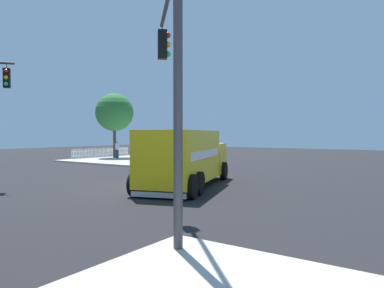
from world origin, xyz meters
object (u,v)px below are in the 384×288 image
(shade_tree_near, at_px, (114,113))
(traffic_light_secondary, at_px, (171,63))
(pickup_white, at_px, (185,160))
(delivery_truck, at_px, (186,157))
(pedestrian_near_corner, at_px, (117,148))
(pedestrian_crossing, at_px, (133,149))

(shade_tree_near, bearing_deg, traffic_light_secondary, 49.65)
(traffic_light_secondary, distance_m, pickup_white, 17.23)
(pickup_white, bearing_deg, traffic_light_secondary, 34.77)
(delivery_truck, relative_size, pedestrian_near_corner, 4.78)
(delivery_truck, height_order, pickup_white, delivery_truck)
(pedestrian_near_corner, bearing_deg, traffic_light_secondary, 49.27)
(pickup_white, xyz_separation_m, shade_tree_near, (-5.08, -12.67, 4.08))
(traffic_light_secondary, xyz_separation_m, pedestrian_near_corner, (-18.13, -21.06, -3.24))
(delivery_truck, distance_m, pedestrian_crossing, 19.52)
(delivery_truck, relative_size, pickup_white, 1.57)
(traffic_light_secondary, xyz_separation_m, shade_tree_near, (-18.91, -22.27, 0.43))
(delivery_truck, xyz_separation_m, traffic_light_secondary, (7.01, 4.60, 2.93))
(traffic_light_secondary, height_order, pedestrian_near_corner, traffic_light_secondary)
(traffic_light_secondary, bearing_deg, delivery_truck, -146.71)
(pedestrian_crossing, bearing_deg, traffic_light_secondary, 45.97)
(pickup_white, distance_m, shade_tree_near, 14.24)
(pickup_white, distance_m, pedestrian_near_corner, 12.24)
(traffic_light_secondary, bearing_deg, pedestrian_near_corner, -130.73)
(pickup_white, distance_m, pedestrian_crossing, 11.57)
(delivery_truck, relative_size, pedestrian_crossing, 5.09)
(shade_tree_near, bearing_deg, pickup_white, 68.14)
(pedestrian_crossing, bearing_deg, pickup_white, 62.40)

